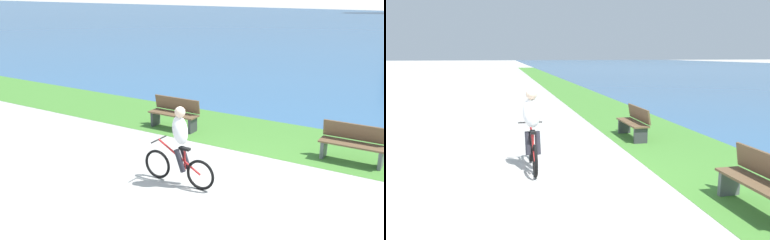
# 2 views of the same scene
# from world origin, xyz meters

# --- Properties ---
(ground_plane) EXTENTS (300.00, 300.00, 0.00)m
(ground_plane) POSITION_xyz_m (0.00, 0.00, 0.00)
(ground_plane) COLOR #B2AFA8
(grass_strip_bayside) EXTENTS (120.00, 2.88, 0.01)m
(grass_strip_bayside) POSITION_xyz_m (0.00, 3.50, 0.00)
(grass_strip_bayside) COLOR #478433
(grass_strip_bayside) RESTS_ON ground
(cyclist_lead) EXTENTS (1.71, 0.52, 1.68)m
(cyclist_lead) POSITION_xyz_m (-0.73, -0.31, 0.84)
(cyclist_lead) COLOR black
(cyclist_lead) RESTS_ON ground
(bench_near_path) EXTENTS (1.50, 0.47, 0.90)m
(bench_near_path) POSITION_xyz_m (2.03, 2.87, 0.45)
(bench_near_path) COLOR brown
(bench_near_path) RESTS_ON ground
(bench_far_along_path) EXTENTS (1.50, 0.47, 0.90)m
(bench_far_along_path) POSITION_xyz_m (-2.93, 2.76, 0.45)
(bench_far_along_path) COLOR brown
(bench_far_along_path) RESTS_ON ground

